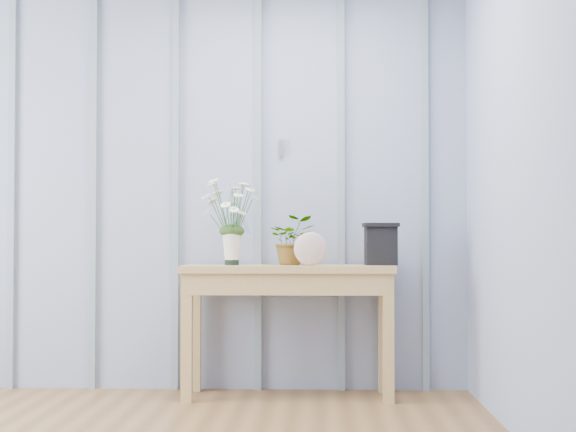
{
  "coord_description": "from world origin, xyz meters",
  "views": [
    {
      "loc": [
        1.1,
        -3.04,
        0.89
      ],
      "look_at": [
        0.94,
        1.94,
        1.03
      ],
      "focal_mm": 55.0,
      "sensor_mm": 36.0,
      "label": 1
    }
  ],
  "objects_px": {
    "sideboard": "(288,285)",
    "carved_box": "(381,243)",
    "felt_disc_vessel": "(310,249)",
    "daisy_vase": "(232,210)"
  },
  "relations": [
    {
      "from": "sideboard",
      "to": "felt_disc_vessel",
      "type": "distance_m",
      "value": 0.26
    },
    {
      "from": "sideboard",
      "to": "carved_box",
      "type": "height_order",
      "value": "carved_box"
    },
    {
      "from": "felt_disc_vessel",
      "to": "carved_box",
      "type": "distance_m",
      "value": 0.42
    },
    {
      "from": "sideboard",
      "to": "felt_disc_vessel",
      "type": "xyz_separation_m",
      "value": [
        0.13,
        -0.09,
        0.21
      ]
    },
    {
      "from": "sideboard",
      "to": "carved_box",
      "type": "distance_m",
      "value": 0.58
    },
    {
      "from": "sideboard",
      "to": "daisy_vase",
      "type": "xyz_separation_m",
      "value": [
        -0.32,
        0.01,
        0.43
      ]
    },
    {
      "from": "sideboard",
      "to": "carved_box",
      "type": "relative_size",
      "value": 4.97
    },
    {
      "from": "carved_box",
      "to": "sideboard",
      "type": "bearing_deg",
      "value": -176.95
    },
    {
      "from": "sideboard",
      "to": "daisy_vase",
      "type": "bearing_deg",
      "value": 178.87
    },
    {
      "from": "sideboard",
      "to": "felt_disc_vessel",
      "type": "bearing_deg",
      "value": -35.43
    }
  ]
}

